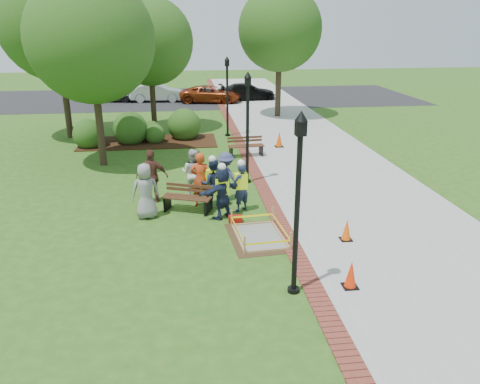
{
  "coord_description": "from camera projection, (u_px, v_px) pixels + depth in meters",
  "views": [
    {
      "loc": [
        -1.14,
        -12.27,
        5.96
      ],
      "look_at": [
        0.5,
        1.2,
        1.0
      ],
      "focal_mm": 35.0,
      "sensor_mm": 36.0,
      "label": 1
    }
  ],
  "objects": [
    {
      "name": "shrub_a",
      "position": [
        90.0,
        147.0,
        23.55
      ],
      "size": [
        1.54,
        1.54,
        1.54
      ],
      "primitive_type": "sphere",
      "color": "#214714",
      "rests_on": "ground"
    },
    {
      "name": "hivis_worker_b",
      "position": [
        241.0,
        186.0,
        15.34
      ],
      "size": [
        0.62,
        0.57,
        1.78
      ],
      "color": "#182740",
      "rests_on": "ground"
    },
    {
      "name": "ground",
      "position": [
        228.0,
        239.0,
        13.62
      ],
      "size": [
        100.0,
        100.0,
        0.0
      ],
      "primitive_type": "plane",
      "color": "#285116",
      "rests_on": "ground"
    },
    {
      "name": "toolbox",
      "position": [
        235.0,
        219.0,
        14.72
      ],
      "size": [
        0.44,
        0.25,
        0.21
      ],
      "primitive_type": "cube",
      "rotation": [
        0.0,
        0.0,
        -0.04
      ],
      "color": "#9E180C",
      "rests_on": "ground"
    },
    {
      "name": "cone_far",
      "position": [
        279.0,
        140.0,
        23.42
      ],
      "size": [
        0.41,
        0.41,
        0.81
      ],
      "color": "black",
      "rests_on": "ground"
    },
    {
      "name": "casual_person_c",
      "position": [
        193.0,
        173.0,
        16.63
      ],
      "size": [
        0.66,
        0.57,
        1.76
      ],
      "color": "silver",
      "rests_on": "ground"
    },
    {
      "name": "brick_edging",
      "position": [
        244.0,
        149.0,
        23.13
      ],
      "size": [
        0.5,
        60.0,
        0.03
      ],
      "primitive_type": "cube",
      "color": "maroon",
      "rests_on": "ground"
    },
    {
      "name": "casual_person_d",
      "position": [
        152.0,
        176.0,
        16.11
      ],
      "size": [
        0.65,
        0.46,
        1.87
      ],
      "color": "brown",
      "rests_on": "ground"
    },
    {
      "name": "parked_car_a",
      "position": [
        113.0,
        102.0,
        36.94
      ],
      "size": [
        2.59,
        4.5,
        1.38
      ],
      "primitive_type": "imported",
      "rotation": [
        0.0,
        0.0,
        1.39
      ],
      "color": "#252527",
      "rests_on": "ground"
    },
    {
      "name": "tree_left",
      "position": [
        91.0,
        39.0,
        18.89
      ],
      "size": [
        5.18,
        5.18,
        7.87
      ],
      "color": "#3D2D1E",
      "rests_on": "ground"
    },
    {
      "name": "shrub_d",
      "position": [
        185.0,
        139.0,
        25.25
      ],
      "size": [
        1.76,
        1.76,
        1.76
      ],
      "primitive_type": "sphere",
      "color": "#214714",
      "rests_on": "ground"
    },
    {
      "name": "cone_front",
      "position": [
        351.0,
        275.0,
        11.01
      ],
      "size": [
        0.36,
        0.36,
        0.7
      ],
      "color": "black",
      "rests_on": "ground"
    },
    {
      "name": "tree_back",
      "position": [
        149.0,
        41.0,
        25.54
      ],
      "size": [
        4.78,
        4.78,
        7.33
      ],
      "color": "#3D2D1E",
      "rests_on": "ground"
    },
    {
      "name": "hivis_worker_a",
      "position": [
        222.0,
        191.0,
        14.79
      ],
      "size": [
        0.64,
        0.59,
        1.84
      ],
      "color": "#1B2648",
      "rests_on": "ground"
    },
    {
      "name": "tree_right",
      "position": [
        280.0,
        29.0,
        29.36
      ],
      "size": [
        5.27,
        5.27,
        8.14
      ],
      "color": "#3D2D1E",
      "rests_on": "ground"
    },
    {
      "name": "shrub_c",
      "position": [
        155.0,
        143.0,
        24.41
      ],
      "size": [
        1.06,
        1.06,
        1.06
      ],
      "primitive_type": "sphere",
      "color": "#214714",
      "rests_on": "ground"
    },
    {
      "name": "parked_car_c",
      "position": [
        211.0,
        102.0,
        36.52
      ],
      "size": [
        2.63,
        4.61,
        1.42
      ],
      "primitive_type": "imported",
      "rotation": [
        0.0,
        0.0,
        1.39
      ],
      "color": "maroon",
      "rests_on": "ground"
    },
    {
      "name": "hivis_worker_c",
      "position": [
        213.0,
        182.0,
        15.65
      ],
      "size": [
        0.55,
        0.37,
        1.82
      ],
      "color": "#192242",
      "rests_on": "ground"
    },
    {
      "name": "parked_car_b",
      "position": [
        158.0,
        102.0,
        36.92
      ],
      "size": [
        2.26,
        4.75,
        1.52
      ],
      "primitive_type": "imported",
      "rotation": [
        0.0,
        0.0,
        1.52
      ],
      "color": "#BCBCC2",
      "rests_on": "ground"
    },
    {
      "name": "lamp_far",
      "position": [
        227.0,
        90.0,
        25.03
      ],
      "size": [
        0.28,
        0.28,
        4.26
      ],
      "color": "black",
      "rests_on": "ground"
    },
    {
      "name": "sidewalk",
      "position": [
        308.0,
        147.0,
        23.5
      ],
      "size": [
        6.0,
        60.0,
        0.02
      ],
      "primitive_type": "cube",
      "color": "#9E9E99",
      "rests_on": "ground"
    },
    {
      "name": "mulch_bed",
      "position": [
        149.0,
        142.0,
        24.45
      ],
      "size": [
        7.0,
        3.0,
        0.05
      ],
      "primitive_type": "cube",
      "color": "#381E0F",
      "rests_on": "ground"
    },
    {
      "name": "lamp_mid",
      "position": [
        248.0,
        120.0,
        17.57
      ],
      "size": [
        0.28,
        0.28,
        4.26
      ],
      "color": "black",
      "rests_on": "ground"
    },
    {
      "name": "casual_person_b",
      "position": [
        200.0,
        180.0,
        15.76
      ],
      "size": [
        0.66,
        0.49,
        1.88
      ],
      "color": "#BC3A16",
      "rests_on": "ground"
    },
    {
      "name": "bench_near",
      "position": [
        187.0,
        204.0,
        15.5
      ],
      "size": [
        1.7,
        1.08,
        0.88
      ],
      "color": "#4E331B",
      "rests_on": "ground"
    },
    {
      "name": "bench_far",
      "position": [
        246.0,
        150.0,
        21.85
      ],
      "size": [
        1.72,
        0.74,
        0.9
      ],
      "color": "#562C1D",
      "rests_on": "ground"
    },
    {
      "name": "parking_lot",
      "position": [
        196.0,
        98.0,
        38.78
      ],
      "size": [
        36.0,
        12.0,
        0.01
      ],
      "primitive_type": "cube",
      "color": "black",
      "rests_on": "ground"
    },
    {
      "name": "shrub_b",
      "position": [
        131.0,
        143.0,
        24.31
      ],
      "size": [
        1.76,
        1.76,
        1.76
      ],
      "primitive_type": "sphere",
      "color": "#214714",
      "rests_on": "ground"
    },
    {
      "name": "parked_car_d",
      "position": [
        247.0,
        100.0,
        37.75
      ],
      "size": [
        2.14,
        4.45,
        1.42
      ],
      "primitive_type": "imported",
      "rotation": [
        0.0,
        0.0,
        1.63
      ],
      "color": "black",
      "rests_on": "ground"
    },
    {
      "name": "casual_person_e",
      "position": [
        226.0,
        177.0,
        16.29
      ],
      "size": [
        0.65,
        0.63,
        1.73
      ],
      "color": "#393B64",
      "rests_on": "ground"
    },
    {
      "name": "wet_concrete_pad",
      "position": [
        259.0,
        230.0,
        13.61
      ],
      "size": [
        1.88,
        2.43,
        0.55
      ],
      "color": "#47331E",
      "rests_on": "ground"
    },
    {
      "name": "tree_far",
      "position": [
        56.0,
        23.0,
        23.55
      ],
      "size": [
        5.82,
        5.82,
        8.79
      ],
      "color": "#3D2D1E",
      "rests_on": "ground"
    },
    {
      "name": "casual_person_a",
      "position": [
        146.0,
        191.0,
        14.81
      ],
      "size": [
        0.63,
        0.45,
        1.8
      ],
      "color": "gray",
      "rests_on": "ground"
    },
    {
      "name": "cone_back",
      "position": [
        347.0,
        230.0,
        13.42
      ],
      "size": [
        0.34,
        0.34,
        0.67
      ],
      "color": "black",
      "rests_on": "ground"
    },
    {
      "name": "lamp_near",
      "position": [
        298.0,
        193.0,
        10.11
      ],
      "size": [
        0.28,
        0.28,
        4.26
      ],
      "color": "black",
      "rests_on": "ground"
    },
    {
      "name": "shrub_e",
      "position": [
        152.0,
        139.0,
        25.25
      ],
      "size": [
        1.04,
        1.04,
        1.04
      ],
      "primitive_type": "sphere",
      "color": "#214714",
      "rests_on": "ground"
    }
  ]
}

